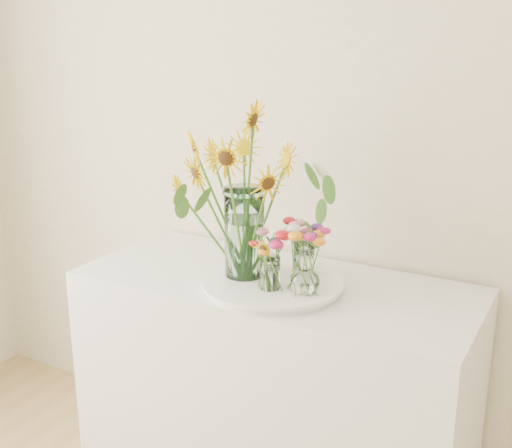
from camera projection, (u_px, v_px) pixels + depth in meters
name	position (u px, v px, depth m)	size (l,w,h in m)	color
counter	(274.00, 394.00, 2.37)	(1.40, 0.60, 0.90)	white
tray	(272.00, 285.00, 2.17)	(0.46, 0.46, 0.03)	white
mason_jar	(244.00, 233.00, 2.17)	(0.13, 0.13, 0.31)	#C1F2E4
sunflower_bouquet	(244.00, 193.00, 2.13)	(0.82, 0.82, 0.59)	#E2BA04
small_vase_a	(270.00, 273.00, 2.07)	(0.07, 0.07, 0.11)	white
wildflower_posy_a	(270.00, 260.00, 2.06)	(0.20, 0.20, 0.20)	orange
small_vase_b	(305.00, 273.00, 2.04)	(0.10, 0.10, 0.14)	white
wildflower_posy_b	(305.00, 259.00, 2.03)	(0.22, 0.22, 0.23)	orange
small_vase_c	(304.00, 258.00, 2.20)	(0.07, 0.07, 0.13)	white
wildflower_posy_c	(304.00, 246.00, 2.19)	(0.20, 0.20, 0.22)	orange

